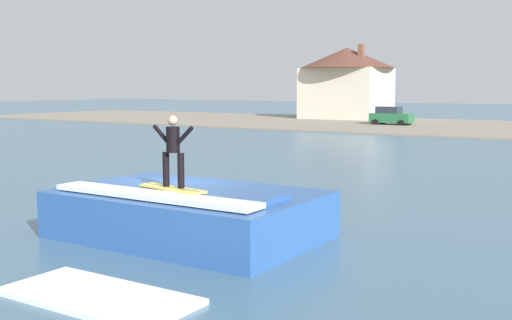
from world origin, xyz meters
name	(u,v)px	position (x,y,z in m)	size (l,w,h in m)	color
ground_plane	(174,226)	(0.00, 0.00, 0.00)	(260.00, 260.00, 0.00)	#42647C
wave_crest	(188,213)	(1.16, -0.82, 0.62)	(6.30, 4.13, 1.31)	#2C569A
surfboard	(172,189)	(1.27, -1.55, 1.34)	(2.00, 0.68, 0.06)	#EAD159
surfer	(173,147)	(1.28, -1.51, 2.32)	(1.21, 0.32, 1.70)	black
shoreline_bank	(509,129)	(0.00, 45.48, 0.07)	(120.00, 24.26, 0.14)	gray
car_near_shore	(391,116)	(-10.50, 44.60, 0.94)	(3.91, 2.13, 1.86)	#23663D
house_with_chimney	(347,79)	(-19.09, 53.31, 4.58)	(10.84, 10.84, 8.35)	beige
whitewater_patch	(98,296)	(2.69, -5.30, 0.05)	(3.63, 1.68, 0.10)	white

